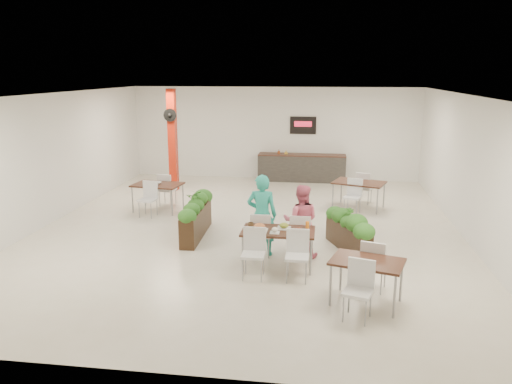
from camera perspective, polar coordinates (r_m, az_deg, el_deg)
ground at (r=12.09m, az=-0.88°, el=-4.28°), size 12.00×12.00×0.00m
room_shell at (r=11.63m, az=-0.92°, el=5.17°), size 10.10×12.10×3.22m
red_column at (r=16.03m, az=-9.51°, el=6.01°), size 0.40×0.41×3.20m
service_counter at (r=17.34m, az=5.24°, el=2.86°), size 3.00×0.64×2.20m
main_table at (r=9.64m, az=2.49°, el=-5.03°), size 1.40×1.62×0.92m
diner_man at (r=10.24m, az=0.68°, el=-2.64°), size 0.62×0.41×1.70m
diner_woman at (r=10.20m, az=5.15°, el=-3.32°), size 0.73×0.57×1.51m
planter_left at (r=11.55m, az=-6.87°, el=-2.51°), size 0.47×2.09×1.10m
planter_right at (r=10.73m, az=10.51°, el=-4.14°), size 0.95×1.69×0.93m
side_table_a at (r=13.79m, az=-11.18°, el=0.46°), size 1.37×1.66×0.92m
side_table_b at (r=14.06m, az=11.69°, el=0.71°), size 1.57×1.67×0.92m
side_table_c at (r=8.36m, az=12.56°, el=-8.48°), size 1.31×1.67×0.92m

